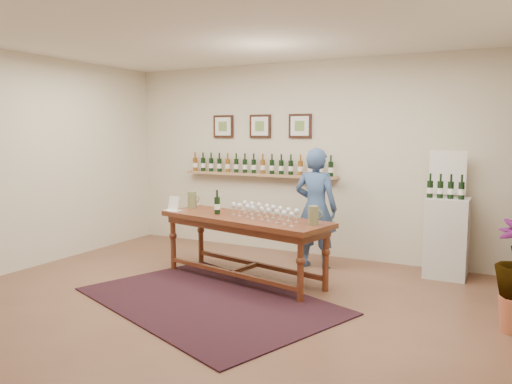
% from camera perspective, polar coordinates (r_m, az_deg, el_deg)
% --- Properties ---
extents(ground, '(6.00, 6.00, 0.00)m').
position_cam_1_polar(ground, '(5.35, -4.06, -12.70)').
color(ground, brown).
rests_on(ground, ground).
extents(room_shell, '(6.00, 6.00, 6.00)m').
position_cam_1_polar(room_shell, '(6.21, 22.35, 0.14)').
color(room_shell, beige).
rests_on(room_shell, ground).
extents(rug, '(3.15, 2.63, 0.01)m').
position_cam_1_polar(rug, '(5.46, -5.45, -12.24)').
color(rug, '#44150C').
rests_on(rug, ground).
extents(tasting_table, '(2.30, 1.14, 0.78)m').
position_cam_1_polar(tasting_table, '(6.02, -1.40, -3.92)').
color(tasting_table, '#4C2A13').
rests_on(tasting_table, ground).
extents(table_glasses, '(1.19, 0.69, 0.16)m').
position_cam_1_polar(table_glasses, '(5.87, 0.87, -2.23)').
color(table_glasses, silver).
rests_on(table_glasses, tasting_table).
extents(table_bottles, '(0.28, 0.19, 0.27)m').
position_cam_1_polar(table_bottles, '(6.22, -4.24, -1.23)').
color(table_bottles, black).
rests_on(table_bottles, tasting_table).
extents(pitcher_left, '(0.18, 0.18, 0.22)m').
position_cam_1_polar(pitcher_left, '(6.71, -7.31, -0.89)').
color(pitcher_left, olive).
rests_on(pitcher_left, tasting_table).
extents(pitcher_right, '(0.16, 0.16, 0.21)m').
position_cam_1_polar(pitcher_right, '(5.49, 6.58, -2.67)').
color(pitcher_right, olive).
rests_on(pitcher_right, tasting_table).
extents(menu_card, '(0.23, 0.18, 0.18)m').
position_cam_1_polar(menu_card, '(6.55, -9.40, -1.28)').
color(menu_card, white).
rests_on(menu_card, tasting_table).
extents(display_pedestal, '(0.50, 0.50, 0.99)m').
position_cam_1_polar(display_pedestal, '(6.64, 20.99, -4.86)').
color(display_pedestal, silver).
rests_on(display_pedestal, ground).
extents(pedestal_bottles, '(0.30, 0.08, 0.30)m').
position_cam_1_polar(pedestal_bottles, '(6.47, 20.85, 0.63)').
color(pedestal_bottles, black).
rests_on(pedestal_bottles, display_pedestal).
extents(info_sign, '(0.44, 0.02, 0.60)m').
position_cam_1_polar(info_sign, '(6.66, 21.05, 2.09)').
color(info_sign, white).
rests_on(info_sign, display_pedestal).
extents(person, '(0.59, 0.39, 1.59)m').
position_cam_1_polar(person, '(6.61, 6.84, -1.85)').
color(person, '#344F7D').
rests_on(person, ground).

